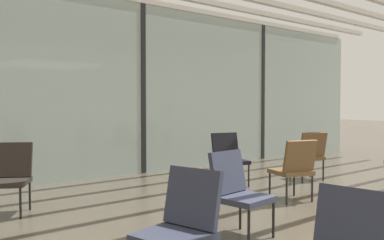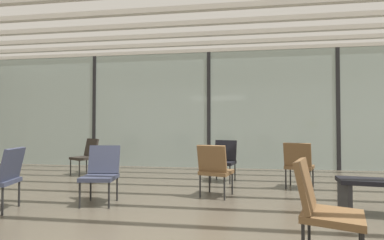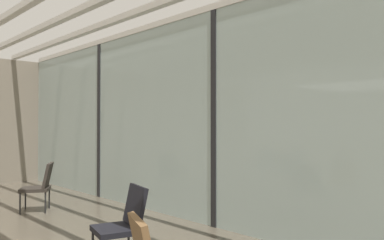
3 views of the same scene
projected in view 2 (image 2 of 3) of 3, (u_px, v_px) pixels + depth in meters
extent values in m
plane|color=#4C4438|center=(169.00, 239.00, 2.90)|extent=(60.00, 60.00, 0.00)
cube|color=#A3B7B2|center=(209.00, 110.00, 8.09)|extent=(14.00, 0.08, 3.33)
cube|color=black|center=(95.00, 111.00, 8.58)|extent=(0.10, 0.12, 3.33)
cube|color=black|center=(209.00, 110.00, 8.09)|extent=(0.10, 0.12, 3.33)
cube|color=black|center=(338.00, 109.00, 7.60)|extent=(0.10, 0.12, 3.33)
cube|color=beige|center=(196.00, 8.00, 5.23)|extent=(13.72, 0.12, 0.10)
cube|color=beige|center=(201.00, 23.00, 5.96)|extent=(13.72, 0.12, 0.10)
cube|color=beige|center=(204.00, 34.00, 6.68)|extent=(13.72, 0.12, 0.10)
cube|color=beige|center=(207.00, 43.00, 7.41)|extent=(13.72, 0.12, 0.10)
cube|color=beige|center=(209.00, 51.00, 8.13)|extent=(13.72, 0.12, 0.10)
ellipsoid|color=silver|center=(245.00, 109.00, 12.93)|extent=(13.86, 3.96, 3.96)
sphere|color=gray|center=(114.00, 110.00, 13.81)|extent=(2.18, 2.18, 2.18)
sphere|color=black|center=(154.00, 100.00, 11.66)|extent=(0.28, 0.28, 0.28)
sphere|color=black|center=(175.00, 100.00, 11.54)|extent=(0.28, 0.28, 0.28)
sphere|color=black|center=(197.00, 100.00, 11.41)|extent=(0.28, 0.28, 0.28)
sphere|color=black|center=(219.00, 99.00, 11.29)|extent=(0.28, 0.28, 0.28)
sphere|color=black|center=(242.00, 99.00, 11.16)|extent=(0.28, 0.28, 0.28)
sphere|color=black|center=(265.00, 99.00, 11.03)|extent=(0.28, 0.28, 0.28)
cube|color=brown|center=(299.00, 167.00, 5.34)|extent=(0.63, 0.63, 0.06)
cube|color=brown|center=(297.00, 155.00, 5.16)|extent=(0.50, 0.31, 0.44)
cylinder|color=black|center=(313.00, 178.00, 5.41)|extent=(0.03, 0.03, 0.37)
cylinder|color=black|center=(290.00, 176.00, 5.62)|extent=(0.03, 0.03, 0.37)
cylinder|color=black|center=(310.00, 181.00, 5.05)|extent=(0.03, 0.03, 0.37)
cylinder|color=black|center=(286.00, 179.00, 5.26)|extent=(0.03, 0.03, 0.37)
cube|color=brown|center=(332.00, 216.00, 2.39)|extent=(0.62, 0.62, 0.06)
cube|color=brown|center=(305.00, 184.00, 2.50)|extent=(0.30, 0.50, 0.44)
cylinder|color=black|center=(360.00, 238.00, 2.47)|extent=(0.03, 0.03, 0.37)
cylinder|color=black|center=(309.00, 229.00, 2.67)|extent=(0.03, 0.03, 0.37)
cube|color=black|center=(223.00, 163.00, 5.98)|extent=(0.59, 0.59, 0.06)
cube|color=black|center=(226.00, 150.00, 6.18)|extent=(0.50, 0.26, 0.44)
cylinder|color=black|center=(210.00, 174.00, 5.86)|extent=(0.03, 0.03, 0.37)
cylinder|color=black|center=(230.00, 175.00, 5.70)|extent=(0.03, 0.03, 0.37)
cylinder|color=black|center=(216.00, 171.00, 6.25)|extent=(0.03, 0.03, 0.37)
cylinder|color=black|center=(235.00, 172.00, 6.08)|extent=(0.03, 0.03, 0.37)
cube|color=#33384C|center=(12.00, 164.00, 3.90)|extent=(0.25, 0.50, 0.44)
cylinder|color=black|center=(19.00, 194.00, 4.10)|extent=(0.03, 0.03, 0.37)
cylinder|color=black|center=(2.00, 201.00, 3.68)|extent=(0.03, 0.03, 0.37)
cube|color=#33384C|center=(99.00, 178.00, 4.22)|extent=(0.54, 0.54, 0.06)
cube|color=#33384C|center=(104.00, 159.00, 4.44)|extent=(0.49, 0.20, 0.44)
cylinder|color=black|center=(80.00, 195.00, 4.01)|extent=(0.03, 0.03, 0.37)
cylinder|color=black|center=(109.00, 195.00, 4.00)|extent=(0.03, 0.03, 0.37)
cylinder|color=black|center=(91.00, 189.00, 4.43)|extent=(0.03, 0.03, 0.37)
cylinder|color=black|center=(117.00, 189.00, 4.42)|extent=(0.03, 0.03, 0.37)
cube|color=brown|center=(216.00, 172.00, 4.73)|extent=(0.60, 0.60, 0.06)
cube|color=brown|center=(212.00, 159.00, 4.54)|extent=(0.50, 0.28, 0.44)
cylinder|color=black|center=(232.00, 184.00, 4.82)|extent=(0.03, 0.03, 0.37)
cylinder|color=black|center=(210.00, 182.00, 5.00)|extent=(0.03, 0.03, 0.37)
cylinder|color=black|center=(224.00, 189.00, 4.44)|extent=(0.03, 0.03, 0.37)
cylinder|color=black|center=(200.00, 186.00, 4.62)|extent=(0.03, 0.03, 0.37)
cube|color=#28231E|center=(83.00, 158.00, 6.86)|extent=(0.66, 0.66, 0.06)
cube|color=#28231E|center=(91.00, 147.00, 7.03)|extent=(0.48, 0.37, 0.44)
cylinder|color=black|center=(71.00, 167.00, 6.83)|extent=(0.03, 0.03, 0.37)
cylinder|color=black|center=(79.00, 169.00, 6.56)|extent=(0.03, 0.03, 0.37)
cylinder|color=black|center=(87.00, 165.00, 7.15)|extent=(0.03, 0.03, 0.37)
cylinder|color=black|center=(96.00, 167.00, 6.88)|extent=(0.03, 0.03, 0.37)
cube|color=#262628|center=(345.00, 198.00, 3.79)|extent=(0.06, 0.36, 0.41)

